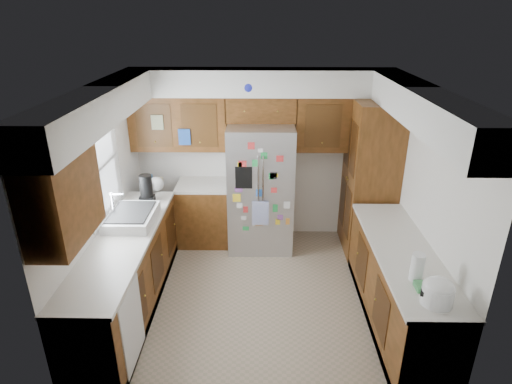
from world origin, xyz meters
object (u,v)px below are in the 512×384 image
at_px(rice_cooker, 438,291).
at_px(pantry, 370,178).
at_px(paper_towel, 417,267).
at_px(fridge, 261,188).

bearing_deg(rice_cooker, pantry, 89.99).
relative_size(rice_cooker, paper_towel, 1.02).
distance_m(pantry, rice_cooker, 2.51).
xyz_separation_m(fridge, rice_cooker, (1.50, -2.57, 0.14)).
bearing_deg(paper_towel, fridge, 122.86).
relative_size(pantry, rice_cooker, 7.82).
height_order(pantry, fridge, pantry).
bearing_deg(paper_towel, pantry, 88.33).
xyz_separation_m(pantry, rice_cooker, (-0.00, -2.51, -0.03)).
bearing_deg(fridge, paper_towel, -57.14).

